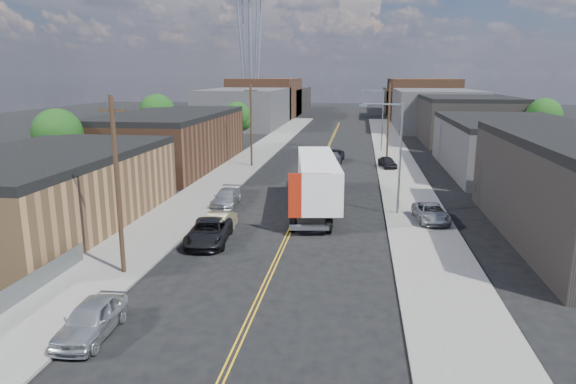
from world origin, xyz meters
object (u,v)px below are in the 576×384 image
(car_right_lot_c, at_px, (387,162))
(car_left_d, at_px, (226,198))
(car_left_c, at_px, (209,232))
(car_left_a, at_px, (91,319))
(car_left_b, at_px, (217,224))
(car_right_lot_a, at_px, (431,213))
(car_ahead_truck, at_px, (333,156))
(semi_truck, at_px, (319,177))

(car_right_lot_c, bearing_deg, car_left_d, -140.76)
(car_left_c, bearing_deg, car_left_a, -102.13)
(car_left_c, bearing_deg, car_left_b, 84.09)
(car_left_b, distance_m, car_right_lot_a, 16.11)
(car_left_d, bearing_deg, car_left_c, -83.29)
(car_right_lot_c, bearing_deg, car_right_lot_a, -99.31)
(car_left_d, height_order, car_right_lot_a, car_right_lot_a)
(car_left_b, relative_size, car_ahead_truck, 0.82)
(car_left_a, distance_m, car_right_lot_c, 45.25)
(semi_truck, height_order, car_right_lot_a, semi_truck)
(semi_truck, relative_size, car_ahead_truck, 3.20)
(semi_truck, xyz_separation_m, car_left_c, (-6.50, -10.88, -1.77))
(semi_truck, xyz_separation_m, car_left_a, (-7.90, -23.74, -1.77))
(car_left_a, bearing_deg, car_ahead_truck, 78.19)
(semi_truck, relative_size, car_left_d, 3.59)
(car_left_a, distance_m, car_ahead_truck, 47.79)
(car_left_a, bearing_deg, semi_truck, 69.30)
(car_left_a, distance_m, car_left_c, 12.93)
(car_right_lot_a, distance_m, car_ahead_truck, 28.78)
(car_left_d, xyz_separation_m, car_right_lot_a, (16.74, -3.10, 0.11))
(car_left_c, xyz_separation_m, car_left_d, (-1.40, 10.00, -0.08))
(car_left_d, xyz_separation_m, car_ahead_truck, (7.90, 24.28, 0.05))
(car_left_c, bearing_deg, car_right_lot_c, 60.33)
(car_left_b, relative_size, car_right_lot_a, 0.93)
(car_ahead_truck, bearing_deg, car_left_a, -96.21)
(car_left_c, xyz_separation_m, car_right_lot_c, (13.20, 29.98, 0.02))
(car_right_lot_a, height_order, car_right_lot_c, car_right_lot_a)
(car_left_c, distance_m, car_left_d, 10.10)
(car_left_b, bearing_deg, car_left_d, 105.72)
(car_left_c, distance_m, car_ahead_truck, 34.89)
(semi_truck, relative_size, car_left_c, 3.10)
(car_left_b, bearing_deg, car_ahead_truck, 84.41)
(car_right_lot_c, bearing_deg, car_ahead_truck, 132.70)
(car_left_c, relative_size, car_right_lot_a, 1.17)
(car_left_a, relative_size, car_right_lot_c, 1.20)
(car_left_a, height_order, car_ahead_truck, car_left_a)
(car_right_lot_c, relative_size, car_ahead_truck, 0.71)
(car_left_b, bearing_deg, car_right_lot_a, 23.50)
(car_ahead_truck, bearing_deg, car_left_b, -98.08)
(car_left_c, bearing_deg, semi_truck, 53.25)
(semi_truck, xyz_separation_m, car_left_b, (-6.50, -8.88, -1.81))
(semi_truck, xyz_separation_m, car_ahead_truck, (0.00, 23.40, -1.80))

